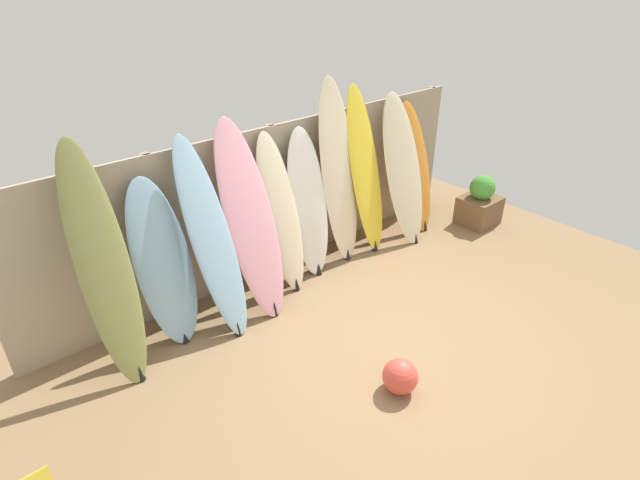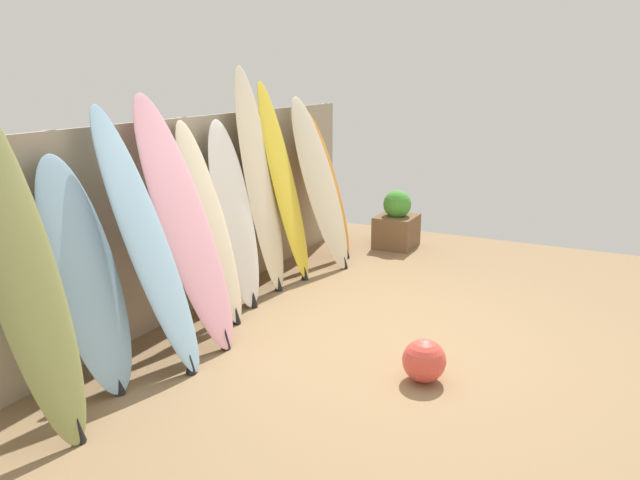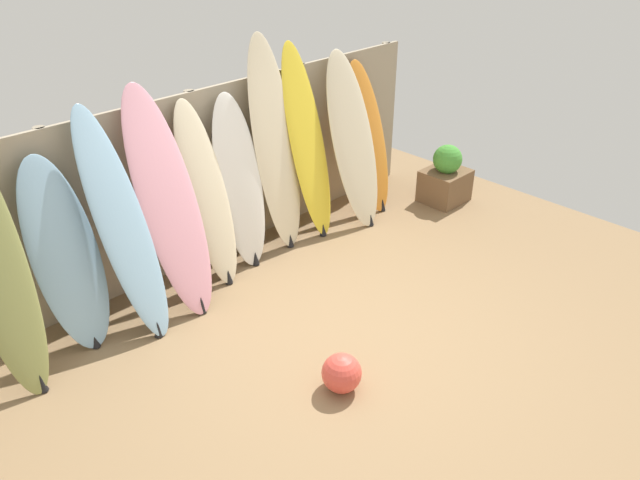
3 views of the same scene
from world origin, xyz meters
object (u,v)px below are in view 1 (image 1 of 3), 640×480
surfboard_olive_0 (104,269)px  beach_ball (400,376)px  surfboard_skyblue_1 (164,265)px  surfboard_yellow_7 (365,172)px  surfboard_cream_4 (281,216)px  surfboard_cream_6 (339,174)px  surfboard_cream_8 (403,171)px  surfboard_white_5 (308,205)px  surfboard_pink_3 (251,222)px  planter_box (480,204)px  surfboard_skyblue_2 (212,241)px  surfboard_orange_9 (415,169)px

surfboard_olive_0 → beach_ball: size_ratio=6.72×
surfboard_skyblue_1 → surfboard_yellow_7: size_ratio=0.79×
surfboard_cream_4 → surfboard_cream_6: (0.93, 0.05, 0.23)m
surfboard_olive_0 → surfboard_yellow_7: surfboard_olive_0 is taller
surfboard_cream_8 → surfboard_yellow_7: bearing=165.7°
surfboard_cream_8 → beach_ball: bearing=-138.5°
surfboard_skyblue_1 → beach_ball: size_ratio=5.22×
surfboard_white_5 → surfboard_skyblue_1: bearing=-179.0°
surfboard_white_5 → surfboard_yellow_7: bearing=0.3°
surfboard_pink_3 → beach_ball: bearing=-84.1°
surfboard_cream_6 → surfboard_yellow_7: surfboard_cream_6 is taller
surfboard_white_5 → surfboard_cream_6: 0.57m
surfboard_white_5 → planter_box: 2.81m
surfboard_olive_0 → surfboard_pink_3: bearing=-0.4°
surfboard_white_5 → surfboard_yellow_7: 0.96m
surfboard_yellow_7 → planter_box: surfboard_yellow_7 is taller
surfboard_skyblue_2 → surfboard_cream_6: bearing=6.1°
surfboard_white_5 → surfboard_cream_6: bearing=3.5°
surfboard_white_5 → surfboard_cream_6: (0.51, 0.03, 0.24)m
surfboard_skyblue_1 → surfboard_cream_6: (2.36, 0.06, 0.29)m
surfboard_cream_4 → surfboard_white_5: bearing=3.2°
surfboard_cream_4 → beach_ball: (-0.28, -2.07, -0.73)m
surfboard_cream_6 → surfboard_white_5: bearing=-176.5°
surfboard_skyblue_2 → surfboard_white_5: size_ratio=1.11×
surfboard_yellow_7 → beach_ball: surfboard_yellow_7 is taller
surfboard_white_5 → surfboard_cream_8: surfboard_cream_8 is taller
surfboard_orange_9 → beach_ball: bearing=-141.6°
surfboard_yellow_7 → beach_ball: 2.81m
surfboard_skyblue_1 → beach_ball: (1.15, -2.06, -0.67)m
surfboard_white_5 → surfboard_orange_9: bearing=-1.1°
surfboard_olive_0 → surfboard_skyblue_2: surfboard_olive_0 is taller
surfboard_cream_8 → surfboard_orange_9: (0.39, 0.10, -0.10)m
surfboard_cream_4 → beach_ball: size_ratio=5.62×
surfboard_olive_0 → planter_box: (5.07, -0.53, -0.75)m
surfboard_cream_4 → surfboard_orange_9: (2.32, -0.01, -0.02)m
surfboard_cream_6 → surfboard_skyblue_1: bearing=-178.4°
surfboard_olive_0 → surfboard_skyblue_1: bearing=9.9°
surfboard_pink_3 → surfboard_cream_6: size_ratio=0.90×
surfboard_cream_6 → surfboard_olive_0: bearing=-176.8°
surfboard_white_5 → planter_box: surfboard_white_5 is taller
surfboard_skyblue_1 → surfboard_pink_3: bearing=-6.4°
surfboard_cream_4 → surfboard_orange_9: 2.32m
surfboard_skyblue_2 → surfboard_yellow_7: size_ratio=0.94×
surfboard_pink_3 → surfboard_white_5: surfboard_pink_3 is taller
surfboard_yellow_7 → surfboard_cream_8: surfboard_yellow_7 is taller
surfboard_cream_6 → surfboard_yellow_7: size_ratio=1.07×
surfboard_pink_3 → beach_ball: size_ratio=6.38×
surfboard_skyblue_2 → surfboard_pink_3: size_ratio=0.97×
surfboard_olive_0 → surfboard_cream_8: bearing=-0.1°
surfboard_pink_3 → surfboard_orange_9: surfboard_pink_3 is taller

